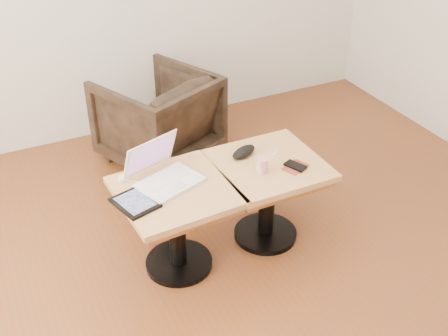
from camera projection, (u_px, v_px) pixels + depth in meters
name	position (u px, v px, depth m)	size (l,w,h in m)	color
room_shell	(257.00, 74.00, 2.15)	(4.52, 4.52, 2.71)	brown
side_table_left	(176.00, 209.00, 3.01)	(0.62, 0.62, 0.53)	black
side_table_right	(268.00, 182.00, 3.22)	(0.58, 0.58, 0.53)	black
laptop	(163.00, 174.00, 2.97)	(0.41, 0.40, 0.23)	white
tablet	(135.00, 203.00, 2.82)	(0.23, 0.27, 0.02)	black
charging_adapter	(123.00, 179.00, 2.99)	(0.04, 0.04, 0.03)	white
glasses_case	(244.00, 152.00, 3.20)	(0.17, 0.08, 0.05)	black
striped_cup	(262.00, 166.00, 3.05)	(0.07, 0.07, 0.08)	#C23253
earbuds_tangle	(274.00, 153.00, 3.22)	(0.08, 0.05, 0.01)	white
phone_on_sleeve	(295.00, 166.00, 3.10)	(0.16, 0.14, 0.02)	maroon
armchair	(158.00, 119.00, 4.02)	(0.70, 0.72, 0.66)	black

